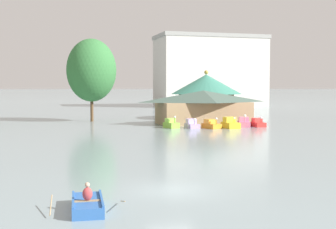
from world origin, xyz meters
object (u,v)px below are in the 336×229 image
object	(u,v)px
rowboat_with_rower	(87,204)
shoreline_tree_mid	(91,70)
background_building_block	(210,71)
pedal_boat_pink	(244,123)
pedal_boat_yellow	(230,124)
pedal_boat_lavender	(192,124)
pedal_boat_lime	(171,124)
pedal_boat_orange	(211,125)
pedal_boat_red	(258,123)
boathouse	(203,106)
green_roof_pavilion	(206,94)

from	to	relation	value
rowboat_with_rower	shoreline_tree_mid	bearing A→B (deg)	-2.14
background_building_block	pedal_boat_pink	bearing A→B (deg)	-106.86
pedal_boat_yellow	shoreline_tree_mid	bearing A→B (deg)	-136.16
rowboat_with_rower	pedal_boat_lavender	distance (m)	40.56
pedal_boat_lime	rowboat_with_rower	bearing A→B (deg)	-36.34
pedal_boat_orange	pedal_boat_yellow	bearing A→B (deg)	65.83
background_building_block	pedal_boat_red	bearing A→B (deg)	-105.11
rowboat_with_rower	boathouse	bearing A→B (deg)	-22.12
pedal_boat_red	background_building_block	size ratio (longest dim) A/B	0.08
pedal_boat_lavender	green_roof_pavilion	distance (m)	18.13
pedal_boat_lime	pedal_boat_orange	bearing A→B (deg)	53.31
pedal_boat_red	pedal_boat_pink	bearing A→B (deg)	-98.59
pedal_boat_yellow	background_building_block	xyz separation A→B (m)	(21.05, 62.25, 9.16)
pedal_boat_pink	background_building_block	xyz separation A→B (m)	(18.49, 61.03, 9.19)
pedal_boat_yellow	pedal_boat_pink	world-z (taller)	pedal_boat_pink
pedal_boat_pink	pedal_boat_lavender	bearing A→B (deg)	-71.50
pedal_boat_orange	boathouse	distance (m)	7.59
rowboat_with_rower	boathouse	distance (m)	47.71
pedal_boat_lavender	pedal_boat_red	xyz separation A→B (m)	(9.42, -0.46, -0.01)
pedal_boat_red	background_building_block	distance (m)	64.21
green_roof_pavilion	background_building_block	world-z (taller)	background_building_block
pedal_boat_pink	background_building_block	world-z (taller)	background_building_block
green_roof_pavilion	shoreline_tree_mid	world-z (taller)	shoreline_tree_mid
rowboat_with_rower	shoreline_tree_mid	distance (m)	52.49
pedal_boat_lime	pedal_boat_pink	bearing A→B (deg)	69.49
pedal_boat_lime	pedal_boat_lavender	size ratio (longest dim) A/B	1.06
pedal_boat_lavender	pedal_boat_pink	distance (m)	7.50
pedal_boat_lime	background_building_block	size ratio (longest dim) A/B	0.09
pedal_boat_lime	pedal_boat_red	bearing A→B (deg)	68.88
pedal_boat_orange	pedal_boat_yellow	xyz separation A→B (m)	(2.61, -0.24, 0.09)
pedal_boat_yellow	background_building_block	size ratio (longest dim) A/B	0.10
pedal_boat_lavender	background_building_block	xyz separation A→B (m)	(25.99, 60.89, 9.24)
pedal_boat_lavender	pedal_boat_red	distance (m)	9.43
boathouse	green_roof_pavilion	xyz separation A→B (m)	(4.10, 9.84, 1.65)
pedal_boat_pink	background_building_block	bearing A→B (deg)	-177.29
pedal_boat_pink	shoreline_tree_mid	bearing A→B (deg)	-108.83
pedal_boat_yellow	pedal_boat_orange	bearing A→B (deg)	-96.80
pedal_boat_lime	pedal_boat_pink	distance (m)	10.16
pedal_boat_lavender	background_building_block	bearing A→B (deg)	152.58
pedal_boat_pink	pedal_boat_red	xyz separation A→B (m)	(1.92, -0.32, -0.07)
shoreline_tree_mid	pedal_boat_lavender	bearing A→B (deg)	-52.35
pedal_boat_orange	pedal_boat_lavender	bearing A→B (deg)	-134.48
pedal_boat_yellow	green_roof_pavilion	size ratio (longest dim) A/B	0.24
pedal_boat_lime	pedal_boat_yellow	world-z (taller)	pedal_boat_lime
pedal_boat_red	boathouse	world-z (taller)	boathouse
pedal_boat_pink	shoreline_tree_mid	world-z (taller)	shoreline_tree_mid
pedal_boat_orange	boathouse	size ratio (longest dim) A/B	0.20
pedal_boat_lavender	green_roof_pavilion	world-z (taller)	green_roof_pavilion
pedal_boat_yellow	pedal_boat_pink	size ratio (longest dim) A/B	1.03
pedal_boat_orange	shoreline_tree_mid	world-z (taller)	shoreline_tree_mid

